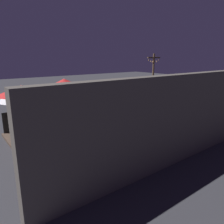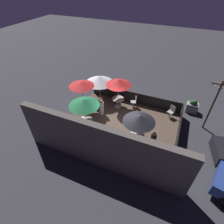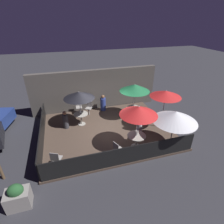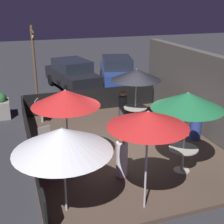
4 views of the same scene
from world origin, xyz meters
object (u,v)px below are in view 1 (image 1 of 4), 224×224
patio_umbrella_3 (23,94)px  light_post (153,79)px  dining_table_1 (76,140)px  patio_umbrella_1 (74,97)px  patio_umbrella_2 (64,83)px  dining_table_2 (66,116)px  patron_0 (63,126)px  patio_umbrella_4 (22,90)px  patio_umbrella_0 (149,90)px  patio_chair_1 (175,133)px  parked_car_0 (203,99)px  patio_chair_2 (83,112)px  dining_table_0 (148,122)px  patio_chair_3 (124,105)px  patron_2 (159,119)px  patio_chair_0 (157,134)px  planter_box (126,101)px  patron_1 (143,143)px

patio_umbrella_3 → light_post: size_ratio=0.60×
patio_umbrella_3 → dining_table_1: bearing=101.2°
patio_umbrella_3 → patio_umbrella_1: bearing=101.2°
patio_umbrella_1 → patio_umbrella_2: size_ratio=0.98×
dining_table_2 → patron_0: bearing=59.8°
patio_umbrella_4 → dining_table_2: patio_umbrella_4 is taller
patio_umbrella_0 → patio_chair_1: 2.12m
patio_umbrella_2 → light_post: 6.28m
parked_car_0 → patio_umbrella_3: bearing=-23.6°
patio_chair_2 → patio_umbrella_4: bearing=6.1°
patio_chair_1 → light_post: size_ratio=0.26×
dining_table_1 → patio_chair_2: (-2.25, -3.49, -0.08)m
patio_umbrella_4 → patio_umbrella_2: bearing=-149.3°
patio_umbrella_1 → dining_table_2: 3.56m
patio_umbrella_4 → parked_car_0: size_ratio=0.55×
dining_table_2 → parked_car_0: size_ratio=0.22×
patio_umbrella_0 → patio_umbrella_4: size_ratio=0.92×
patio_chair_2 → patron_0: 2.64m
dining_table_0 → patio_chair_3: bearing=-114.5°
dining_table_2 → dining_table_1: bearing=70.3°
patio_umbrella_2 → dining_table_0: bearing=128.6°
patron_0 → patron_2: 4.47m
patio_chair_0 → patron_2: (-1.66, -1.30, -0.01)m
patio_umbrella_3 → patio_chair_2: patio_umbrella_3 is taller
dining_table_2 → patio_chair_2: size_ratio=1.05×
dining_table_0 → patio_umbrella_3: bearing=-39.6°
planter_box → patio_chair_0: bearing=58.8°
patio_umbrella_1 → parked_car_0: bearing=-173.8°
dining_table_1 → patron_0: size_ratio=0.65×
patron_1 → dining_table_2: bearing=-158.9°
patio_umbrella_4 → dining_table_2: (-2.25, -1.34, -1.64)m
planter_box → dining_table_1: bearing=36.6°
patio_chair_2 → patron_2: (-2.24, 3.38, 0.04)m
dining_table_0 → patron_2: patron_2 is taller
patio_umbrella_3 → patio_umbrella_4: bearing=74.5°
parked_car_0 → patio_chair_1: bearing=11.6°
patio_umbrella_0 → patron_1: (1.80, 1.51, -1.49)m
patio_umbrella_2 → patio_chair_2: size_ratio=2.65×
patio_umbrella_1 → patio_umbrella_0: bearing=179.5°
patio_umbrella_1 → light_post: size_ratio=0.63×
patio_chair_2 → planter_box: 4.39m
patio_umbrella_0 → patio_umbrella_4: 5.01m
patio_chair_0 → patio_chair_1: (-0.65, 0.35, -0.01)m
patio_chair_3 → patio_chair_0: bearing=-1.8°
patio_umbrella_4 → patron_2: patio_umbrella_4 is taller
patio_umbrella_2 → patron_0: patio_umbrella_2 is taller
patio_chair_1 → planter_box: bearing=-23.5°
patio_umbrella_4 → patio_chair_0: 5.21m
patio_umbrella_4 → planter_box: (-7.62, -3.09, -1.87)m
dining_table_0 → patron_0: (3.21, -1.74, -0.01)m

